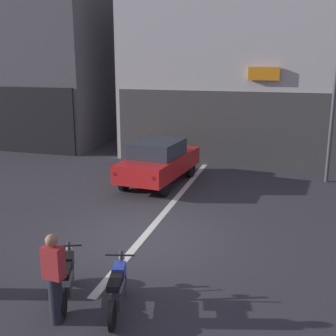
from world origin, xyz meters
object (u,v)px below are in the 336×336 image
(motorcycle_black_row_leftmost, at_px, (67,277))
(car_red_crossing_near, at_px, (159,161))
(person_by_motorcycles, at_px, (54,278))
(motorcycle_blue_row_left_mid, at_px, (118,288))

(motorcycle_black_row_leftmost, bearing_deg, car_red_crossing_near, 94.50)
(car_red_crossing_near, distance_m, person_by_motorcycles, 8.75)
(person_by_motorcycles, bearing_deg, motorcycle_black_row_leftmost, 104.74)
(car_red_crossing_near, bearing_deg, motorcycle_black_row_leftmost, -85.50)
(motorcycle_blue_row_left_mid, bearing_deg, person_by_motorcycles, -144.95)
(motorcycle_black_row_leftmost, xyz_separation_m, motorcycle_blue_row_left_mid, (1.10, -0.11, 0.00))
(motorcycle_blue_row_left_mid, bearing_deg, motorcycle_black_row_leftmost, 174.12)
(motorcycle_black_row_leftmost, relative_size, motorcycle_blue_row_left_mid, 0.96)
(car_red_crossing_near, relative_size, motorcycle_black_row_leftmost, 2.71)
(car_red_crossing_near, height_order, person_by_motorcycles, person_by_motorcycles)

